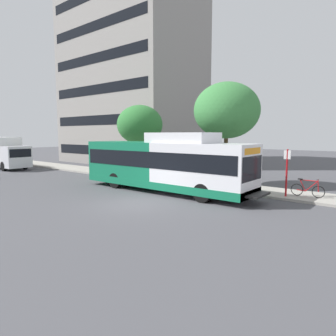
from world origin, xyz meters
TOP-DOWN VIEW (x-y plane):
  - ground_plane at (0.00, 8.00)m, footprint 120.00×120.00m
  - sidewalk_curb at (7.00, 6.00)m, footprint 3.00×56.00m
  - transit_bus at (3.51, 1.02)m, footprint 2.58×12.25m
  - bus_stop_sign_pole at (6.06, -5.60)m, footprint 0.10×0.36m
  - bicycle_parked at (6.69, -6.56)m, footprint 0.52×1.76m
  - street_tree_near_stop at (7.87, -0.90)m, footprint 4.46×4.46m
  - street_tree_mid_block at (8.11, 7.54)m, footprint 3.94×3.94m
  - box_truck_background at (2.74, 21.94)m, footprint 2.32×7.01m
  - apartment_tower_backdrop at (16.46, 17.13)m, footprint 10.67×16.96m
  - lattice_comm_tower at (20.24, 35.56)m, footprint 1.10×1.10m

SIDE VIEW (x-z plane):
  - ground_plane at x=0.00m, z-range 0.00..0.00m
  - sidewalk_curb at x=7.00m, z-range 0.00..0.14m
  - bicycle_parked at x=6.69m, z-range 0.05..1.07m
  - bus_stop_sign_pole at x=6.06m, z-range 0.35..2.95m
  - transit_bus at x=3.51m, z-range -0.12..3.53m
  - box_truck_background at x=2.74m, z-range 0.12..3.37m
  - street_tree_mid_block at x=8.11m, z-range 1.41..7.33m
  - street_tree_near_stop at x=7.87m, z-range 1.69..8.60m
  - lattice_comm_tower at x=20.24m, z-range -4.26..20.50m
  - apartment_tower_backdrop at x=16.46m, z-range 0.00..27.52m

